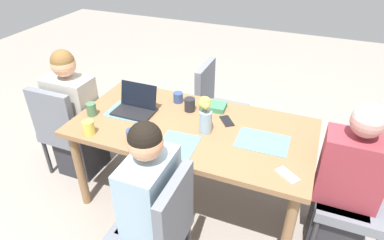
{
  "coord_description": "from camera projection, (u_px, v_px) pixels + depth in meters",
  "views": [
    {
      "loc": [
        0.78,
        -1.93,
        2.13
      ],
      "look_at": [
        0.0,
        0.0,
        0.81
      ],
      "focal_mm": 31.06,
      "sensor_mm": 36.0,
      "label": 1
    }
  ],
  "objects": [
    {
      "name": "dining_table",
      "position": [
        192.0,
        135.0,
        2.54
      ],
      "size": [
        1.8,
        0.91,
        0.76
      ],
      "color": "olive",
      "rests_on": "ground_plane"
    },
    {
      "name": "ground_plane",
      "position": [
        192.0,
        198.0,
        2.9
      ],
      "size": [
        10.0,
        10.0,
        0.0
      ],
      "primitive_type": "plane",
      "color": "gray"
    },
    {
      "name": "coffee_mug_near_left",
      "position": [
        132.0,
        135.0,
        2.31
      ],
      "size": [
        0.08,
        0.08,
        0.08
      ],
      "primitive_type": "cylinder",
      "color": "#33477A",
      "rests_on": "dining_table"
    },
    {
      "name": "person_head_left_left_mid",
      "position": [
        76.0,
        121.0,
        2.97
      ],
      "size": [
        0.4,
        0.36,
        1.19
      ],
      "color": "#2D2D33",
      "rests_on": "ground_plane"
    },
    {
      "name": "placemat_head_left_left_mid",
      "position": [
        131.0,
        112.0,
        2.66
      ],
      "size": [
        0.37,
        0.27,
        0.0
      ],
      "primitive_type": "cube",
      "rotation": [
        0.0,
        0.0,
        0.02
      ],
      "color": "slate",
      "rests_on": "dining_table"
    },
    {
      "name": "placemat_head_right_left_far",
      "position": [
        262.0,
        141.0,
        2.32
      ],
      "size": [
        0.36,
        0.27,
        0.0
      ],
      "primitive_type": "cube",
      "rotation": [
        0.0,
        0.0,
        3.16
      ],
      "color": "slate",
      "rests_on": "dining_table"
    },
    {
      "name": "chair_head_right_left_far",
      "position": [
        354.0,
        187.0,
        2.31
      ],
      "size": [
        0.44,
        0.44,
        0.9
      ],
      "color": "slate",
      "rests_on": "ground_plane"
    },
    {
      "name": "chair_head_left_left_mid",
      "position": [
        65.0,
        127.0,
        2.94
      ],
      "size": [
        0.44,
        0.44,
        0.9
      ],
      "color": "slate",
      "rests_on": "ground_plane"
    },
    {
      "name": "phone_black",
      "position": [
        227.0,
        121.0,
        2.54
      ],
      "size": [
        0.15,
        0.16,
        0.01
      ],
      "primitive_type": "cube",
      "rotation": [
        0.0,
        0.0,
        2.21
      ],
      "color": "black",
      "rests_on": "dining_table"
    },
    {
      "name": "placemat_near_left_near",
      "position": [
        176.0,
        148.0,
        2.26
      ],
      "size": [
        0.28,
        0.37,
        0.0
      ],
      "primitive_type": "cube",
      "rotation": [
        0.0,
        0.0,
        1.62
      ],
      "color": "slate",
      "rests_on": "dining_table"
    },
    {
      "name": "person_near_left_near",
      "position": [
        152.0,
        213.0,
        2.07
      ],
      "size": [
        0.36,
        0.4,
        1.19
      ],
      "color": "#2D2D33",
      "rests_on": "ground_plane"
    },
    {
      "name": "coffee_mug_far_left",
      "position": [
        89.0,
        127.0,
        2.38
      ],
      "size": [
        0.08,
        0.08,
        0.1
      ],
      "primitive_type": "cylinder",
      "color": "#DBC64C",
      "rests_on": "dining_table"
    },
    {
      "name": "book_red_cover",
      "position": [
        213.0,
        106.0,
        2.69
      ],
      "size": [
        0.21,
        0.15,
        0.04
      ],
      "primitive_type": "cube",
      "rotation": [
        0.0,
        0.0,
        0.07
      ],
      "color": "#3D7F56",
      "rests_on": "dining_table"
    },
    {
      "name": "coffee_mug_near_right",
      "position": [
        190.0,
        105.0,
        2.65
      ],
      "size": [
        0.09,
        0.09,
        0.11
      ],
      "primitive_type": "cylinder",
      "color": "#232328",
      "rests_on": "dining_table"
    },
    {
      "name": "flower_vase",
      "position": [
        205.0,
        113.0,
        2.34
      ],
      "size": [
        0.1,
        0.1,
        0.29
      ],
      "color": "#8EA8B7",
      "rests_on": "dining_table"
    },
    {
      "name": "person_head_right_left_far",
      "position": [
        345.0,
        189.0,
        2.25
      ],
      "size": [
        0.4,
        0.36,
        1.19
      ],
      "color": "#2D2D33",
      "rests_on": "ground_plane"
    },
    {
      "name": "chair_near_left_near",
      "position": [
        159.0,
        227.0,
        2.02
      ],
      "size": [
        0.44,
        0.44,
        0.9
      ],
      "color": "slate",
      "rests_on": "ground_plane"
    },
    {
      "name": "coffee_mug_centre_right",
      "position": [
        178.0,
        97.0,
        2.78
      ],
      "size": [
        0.08,
        0.08,
        0.08
      ],
      "primitive_type": "cylinder",
      "color": "#33477A",
      "rests_on": "dining_table"
    },
    {
      "name": "laptop_head_left_left_mid",
      "position": [
        136.0,
        106.0,
        2.65
      ],
      "size": [
        0.32,
        0.22,
        0.21
      ],
      "color": "black",
      "rests_on": "dining_table"
    },
    {
      "name": "phone_silver",
      "position": [
        287.0,
        175.0,
        2.02
      ],
      "size": [
        0.16,
        0.15,
        0.01
      ],
      "primitive_type": "cube",
      "rotation": [
        0.0,
        0.0,
        2.49
      ],
      "color": "silver",
      "rests_on": "dining_table"
    },
    {
      "name": "chair_far_right_near",
      "position": [
        216.0,
        104.0,
        3.28
      ],
      "size": [
        0.44,
        0.44,
        0.9
      ],
      "color": "slate",
      "rests_on": "ground_plane"
    },
    {
      "name": "coffee_mug_centre_left",
      "position": [
        91.0,
        109.0,
        2.6
      ],
      "size": [
        0.08,
        0.08,
        0.1
      ],
      "primitive_type": "cylinder",
      "color": "#47704C",
      "rests_on": "dining_table"
    }
  ]
}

